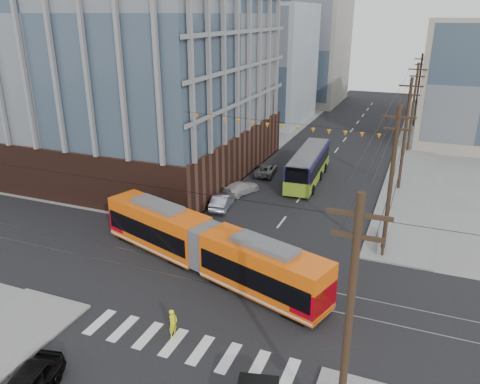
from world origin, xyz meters
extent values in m
plane|color=slate|center=(0.00, 0.00, 0.00)|extent=(160.00, 160.00, 0.00)
cube|color=#381E16|center=(-22.00, 23.00, 14.30)|extent=(30.00, 25.00, 28.60)
cube|color=#8C99A5|center=(-17.00, 52.00, 9.00)|extent=(18.00, 16.00, 18.00)
cube|color=gray|center=(16.00, 48.00, 8.00)|extent=(14.00, 14.00, 16.00)
cube|color=gray|center=(-14.00, 72.00, 10.00)|extent=(16.00, 18.00, 20.00)
cylinder|color=black|center=(8.50, -6.00, 5.50)|extent=(0.30, 0.30, 11.00)
cylinder|color=black|center=(8.50, 56.00, 5.50)|extent=(0.30, 0.30, 11.00)
imported|color=#9DA1B7|center=(-5.91, 15.01, 0.68)|extent=(2.03, 4.30, 1.36)
imported|color=#B6B3B3|center=(-5.67, 18.96, 0.61)|extent=(3.13, 4.53, 1.22)
imported|color=#5E5E5E|center=(-5.27, 25.31, 0.60)|extent=(2.52, 4.52, 1.20)
imported|color=yellow|center=(-1.06, -2.51, 0.83)|extent=(0.45, 0.64, 1.67)
cube|color=slate|center=(8.30, 12.74, 0.37)|extent=(1.07, 3.77, 0.74)
camera|label=1|loc=(10.11, -20.66, 16.43)|focal=35.00mm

